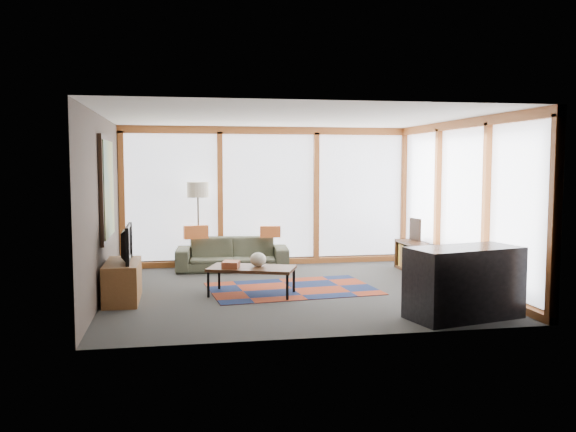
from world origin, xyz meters
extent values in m
plane|color=#32322F|center=(0.00, 0.00, 0.00)|extent=(5.50, 5.50, 0.00)
cube|color=#453931|center=(-2.75, 0.00, 1.30)|extent=(0.04, 5.00, 2.60)
cube|color=#453931|center=(0.00, -2.50, 1.30)|extent=(5.50, 0.04, 2.60)
cube|color=silver|center=(0.00, 0.00, 2.60)|extent=(5.50, 5.00, 0.04)
cube|color=white|center=(0.00, 2.47, 1.30)|extent=(5.30, 0.02, 2.35)
cube|color=white|center=(2.72, 0.00, 1.30)|extent=(0.02, 4.80, 2.35)
cube|color=black|center=(-2.71, 0.30, 1.55)|extent=(0.05, 1.35, 1.55)
cube|color=gold|center=(-2.69, 0.30, 1.55)|extent=(0.02, 1.20, 1.40)
cube|color=maroon|center=(0.01, 0.12, 0.01)|extent=(2.63, 1.84, 0.01)
imported|color=#303428|center=(-0.74, 1.95, 0.29)|extent=(2.05, 0.94, 0.58)
cube|color=#C8602B|center=(-1.38, 1.95, 0.70)|extent=(0.44, 0.21, 0.23)
cube|color=#C8602B|center=(-0.05, 1.92, 0.68)|extent=(0.38, 0.14, 0.20)
cube|color=#9B492A|center=(-0.95, -0.19, 0.46)|extent=(0.30, 0.34, 0.10)
ellipsoid|color=beige|center=(-0.55, -0.15, 0.52)|extent=(0.28, 0.28, 0.21)
ellipsoid|color=black|center=(2.48, 0.14, 0.58)|extent=(0.20, 0.20, 0.09)
ellipsoid|color=black|center=(2.40, 0.41, 0.57)|extent=(0.18, 0.18, 0.07)
cube|color=black|center=(2.51, 1.39, 0.73)|extent=(0.11, 0.31, 0.40)
cube|color=brown|center=(-2.47, -0.25, 0.28)|extent=(0.46, 1.11, 0.55)
imported|color=black|center=(-2.46, -0.25, 0.81)|extent=(0.14, 0.90, 0.51)
cube|color=black|center=(1.80, -1.97, 0.44)|extent=(1.52, 0.96, 0.89)
camera|label=1|loc=(-1.68, -8.92, 1.93)|focal=38.00mm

